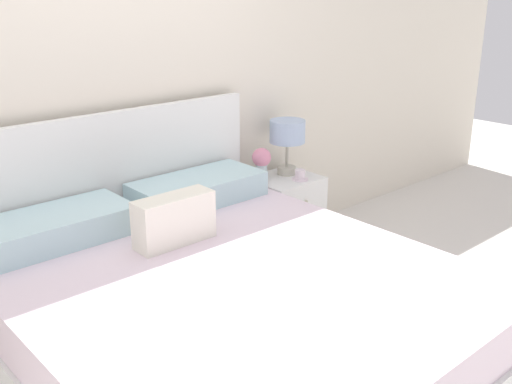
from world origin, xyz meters
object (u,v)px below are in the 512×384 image
at_px(nightstand, 284,215).
at_px(flower_vase, 262,161).
at_px(bed, 218,315).
at_px(teacup, 300,175).
at_px(table_lamp, 287,135).

relative_size(nightstand, flower_vase, 2.48).
relative_size(bed, flower_vase, 9.86).
bearing_deg(bed, teacup, 28.92).
distance_m(nightstand, flower_vase, 0.42).
distance_m(bed, nightstand, 1.39).
xyz_separation_m(flower_vase, teacup, (0.18, -0.17, -0.10)).
relative_size(nightstand, table_lamp, 1.44).
xyz_separation_m(nightstand, teacup, (0.04, -0.10, 0.29)).
xyz_separation_m(bed, nightstand, (1.16, 0.76, -0.04)).
bearing_deg(bed, flower_vase, 39.19).
bearing_deg(flower_vase, teacup, -41.81).
height_order(bed, teacup, bed).
height_order(bed, nightstand, bed).
height_order(table_lamp, teacup, table_lamp).
bearing_deg(teacup, table_lamp, 80.50).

